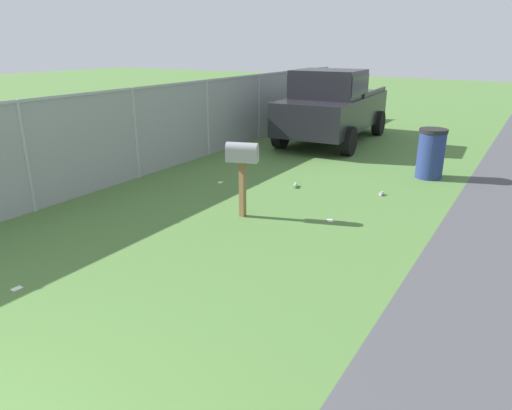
% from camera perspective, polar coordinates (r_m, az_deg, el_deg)
% --- Properties ---
extents(mailbox, '(0.36, 0.56, 1.27)m').
position_cam_1_polar(mailbox, '(7.65, -1.70, 5.82)').
color(mailbox, brown).
rests_on(mailbox, ground).
extents(pickup_truck, '(4.95, 2.46, 2.09)m').
position_cam_1_polar(pickup_truck, '(13.93, 9.33, 12.08)').
color(pickup_truck, black).
rests_on(pickup_truck, ground).
extents(trash_bin, '(0.59, 0.59, 1.07)m').
position_cam_1_polar(trash_bin, '(10.76, 20.66, 5.94)').
color(trash_bin, navy).
rests_on(trash_bin, ground).
extents(fence_section, '(17.77, 0.07, 1.93)m').
position_cam_1_polar(fence_section, '(11.22, -9.94, 9.97)').
color(fence_section, '#9EA3A8').
rests_on(fence_section, ground).
extents(litter_can_far_scatter, '(0.13, 0.08, 0.07)m').
position_cam_1_polar(litter_can_far_scatter, '(9.34, 15.14, 1.36)').
color(litter_can_far_scatter, silver).
rests_on(litter_can_far_scatter, ground).
extents(litter_wrapper_midfield_b, '(0.12, 0.09, 0.01)m').
position_cam_1_polar(litter_wrapper_midfield_b, '(6.39, -27.30, -9.07)').
color(litter_wrapper_midfield_b, silver).
rests_on(litter_wrapper_midfield_b, ground).
extents(litter_wrapper_midfield_a, '(0.15, 0.14, 0.01)m').
position_cam_1_polar(litter_wrapper_midfield_a, '(7.85, 9.08, -1.85)').
color(litter_wrapper_midfield_a, silver).
rests_on(litter_wrapper_midfield_a, ground).
extents(litter_bottle_near_hydrant, '(0.23, 0.14, 0.07)m').
position_cam_1_polar(litter_bottle_near_hydrant, '(9.55, 4.85, 2.41)').
color(litter_bottle_near_hydrant, '#B2D8BF').
rests_on(litter_bottle_near_hydrant, ground).
extents(litter_wrapper_by_mailbox, '(0.13, 0.10, 0.01)m').
position_cam_1_polar(litter_wrapper_by_mailbox, '(9.88, -4.40, 2.81)').
color(litter_wrapper_by_mailbox, silver).
rests_on(litter_wrapper_by_mailbox, ground).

